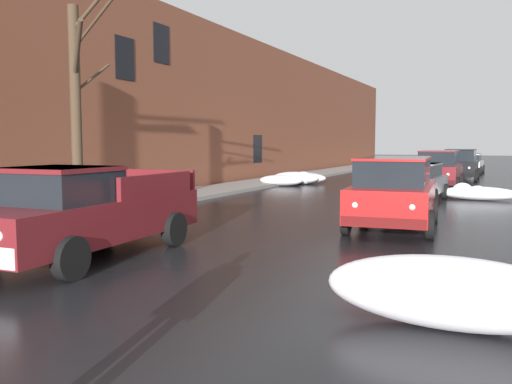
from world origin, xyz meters
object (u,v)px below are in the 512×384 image
(sedan_grey_parked_kerbside_mid, at_px, (418,181))
(suv_black_queued_behind_truck, at_px, (461,163))
(suv_maroon_parked_far_down_block, at_px, (439,168))
(bare_tree_second_along_sidewalk, at_px, (78,105))
(pickup_truck_maroon_approaching_near_lane, at_px, (82,212))
(suv_red_parked_kerbside_close, at_px, (394,190))
(sedan_white_at_far_intersection, at_px, (469,163))

(sedan_grey_parked_kerbside_mid, relative_size, suv_black_queued_behind_truck, 0.97)
(suv_maroon_parked_far_down_block, bearing_deg, bare_tree_second_along_sidewalk, -115.44)
(bare_tree_second_along_sidewalk, height_order, suv_maroon_parked_far_down_block, bare_tree_second_along_sidewalk)
(pickup_truck_maroon_approaching_near_lane, distance_m, suv_red_parked_kerbside_close, 7.68)
(suv_red_parked_kerbside_close, height_order, sedan_grey_parked_kerbside_mid, suv_red_parked_kerbside_close)
(suv_red_parked_kerbside_close, height_order, suv_black_queued_behind_truck, same)
(bare_tree_second_along_sidewalk, relative_size, pickup_truck_maroon_approaching_near_lane, 1.23)
(pickup_truck_maroon_approaching_near_lane, distance_m, sedan_grey_parked_kerbside_mid, 13.79)
(suv_black_queued_behind_truck, bearing_deg, sedan_grey_parked_kerbside_mid, -92.40)
(pickup_truck_maroon_approaching_near_lane, relative_size, sedan_grey_parked_kerbside_mid, 1.29)
(sedan_grey_parked_kerbside_mid, distance_m, suv_black_queued_behind_truck, 12.78)
(bare_tree_second_along_sidewalk, xyz_separation_m, sedan_grey_parked_kerbside_mid, (7.43, 9.74, -2.44))
(bare_tree_second_along_sidewalk, bearing_deg, pickup_truck_maroon_approaching_near_lane, -46.49)
(suv_black_queued_behind_truck, height_order, sedan_white_at_far_intersection, suv_black_queued_behind_truck)
(suv_maroon_parked_far_down_block, height_order, sedan_white_at_far_intersection, suv_maroon_parked_far_down_block)
(pickup_truck_maroon_approaching_near_lane, relative_size, suv_red_parked_kerbside_close, 1.15)
(bare_tree_second_along_sidewalk, relative_size, suv_maroon_parked_far_down_block, 1.38)
(sedan_grey_parked_kerbside_mid, bearing_deg, suv_black_queued_behind_truck, 87.60)
(sedan_grey_parked_kerbside_mid, height_order, sedan_white_at_far_intersection, same)
(sedan_grey_parked_kerbside_mid, xyz_separation_m, suv_black_queued_behind_truck, (0.54, 12.77, 0.24))
(suv_maroon_parked_far_down_block, relative_size, sedan_white_at_far_intersection, 1.16)
(pickup_truck_maroon_approaching_near_lane, distance_m, suv_black_queued_behind_truck, 26.33)
(bare_tree_second_along_sidewalk, bearing_deg, suv_red_parked_kerbside_close, 19.03)
(sedan_grey_parked_kerbside_mid, xyz_separation_m, suv_maroon_parked_far_down_block, (0.08, 6.05, 0.24))
(suv_black_queued_behind_truck, xyz_separation_m, sedan_white_at_far_intersection, (-0.01, 6.89, -0.23))
(pickup_truck_maroon_approaching_near_lane, height_order, suv_black_queued_behind_truck, suv_black_queued_behind_truck)
(pickup_truck_maroon_approaching_near_lane, distance_m, sedan_white_at_far_intersection, 33.14)
(suv_red_parked_kerbside_close, relative_size, sedan_grey_parked_kerbside_mid, 1.12)
(bare_tree_second_along_sidewalk, distance_m, pickup_truck_maroon_approaching_near_lane, 5.22)
(bare_tree_second_along_sidewalk, distance_m, sedan_grey_parked_kerbside_mid, 12.49)
(bare_tree_second_along_sidewalk, relative_size, sedan_white_at_far_intersection, 1.60)
(suv_black_queued_behind_truck, relative_size, sedan_white_at_far_intersection, 1.04)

